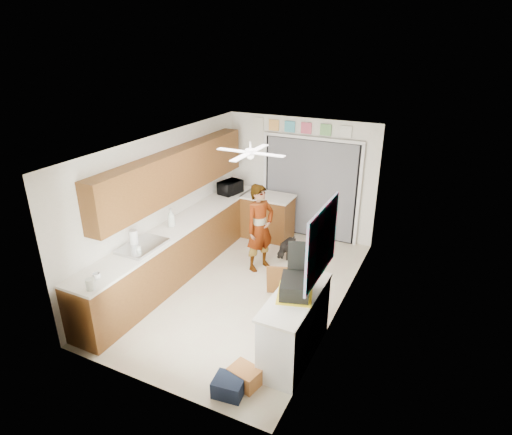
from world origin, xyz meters
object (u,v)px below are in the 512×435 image
(cup, at_px, (97,276))
(man, at_px, (260,228))
(cardboard_box, at_px, (245,376))
(soap_bottle, at_px, (171,217))
(microwave, at_px, (230,187))
(paper_towel_roll, at_px, (134,238))
(navy_crate, at_px, (229,386))
(suitcase, at_px, (295,286))
(dog, at_px, (288,248))

(cup, distance_m, man, 2.98)
(cup, bearing_deg, cardboard_box, 1.13)
(cardboard_box, bearing_deg, soap_bottle, 142.13)
(microwave, relative_size, cardboard_box, 1.31)
(paper_towel_roll, height_order, man, man)
(navy_crate, height_order, man, man)
(suitcase, distance_m, cardboard_box, 1.26)
(man, bearing_deg, soap_bottle, 148.51)
(paper_towel_roll, xyz_separation_m, cardboard_box, (2.43, -0.95, -0.96))
(cardboard_box, height_order, dog, dog)
(suitcase, height_order, cardboard_box, suitcase)
(navy_crate, bearing_deg, cup, 175.13)
(soap_bottle, xyz_separation_m, paper_towel_roll, (-0.06, -0.88, -0.03))
(microwave, bearing_deg, navy_crate, -139.54)
(paper_towel_roll, height_order, suitcase, paper_towel_roll)
(soap_bottle, xyz_separation_m, navy_crate, (2.26, -2.06, -0.99))
(navy_crate, distance_m, man, 3.16)
(suitcase, distance_m, navy_crate, 1.45)
(microwave, height_order, cardboard_box, microwave)
(microwave, xyz_separation_m, paper_towel_roll, (-0.16, -2.80, -0.00))
(paper_towel_roll, distance_m, dog, 3.02)
(cup, height_order, navy_crate, cup)
(man, distance_m, dog, 0.93)
(navy_crate, bearing_deg, suitcase, 67.67)
(microwave, relative_size, dog, 0.99)
(dog, bearing_deg, cup, -105.34)
(microwave, height_order, cup, microwave)
(soap_bottle, xyz_separation_m, cup, (0.14, -1.88, -0.12))
(paper_towel_roll, distance_m, suitcase, 2.75)
(cup, bearing_deg, soap_bottle, 94.13)
(suitcase, bearing_deg, paper_towel_roll, 160.18)
(soap_bottle, relative_size, suitcase, 0.67)
(suitcase, bearing_deg, navy_crate, -128.90)
(man, bearing_deg, navy_crate, -136.66)
(cup, bearing_deg, microwave, 90.55)
(paper_towel_roll, bearing_deg, man, 52.17)
(cup, relative_size, suitcase, 0.23)
(paper_towel_roll, height_order, navy_crate, paper_towel_roll)
(paper_towel_roll, relative_size, dog, 0.55)
(soap_bottle, distance_m, cardboard_box, 3.15)
(cup, distance_m, cardboard_box, 2.39)
(cardboard_box, bearing_deg, man, 111.77)
(microwave, relative_size, cup, 4.41)
(paper_towel_roll, distance_m, navy_crate, 2.78)
(microwave, xyz_separation_m, man, (1.19, -1.06, -0.26))
(cardboard_box, distance_m, navy_crate, 0.25)
(soap_bottle, distance_m, paper_towel_roll, 0.89)
(suitcase, distance_m, dog, 2.87)
(soap_bottle, bearing_deg, navy_crate, -42.35)
(cup, xyz_separation_m, cardboard_box, (2.23, 0.04, -0.87))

